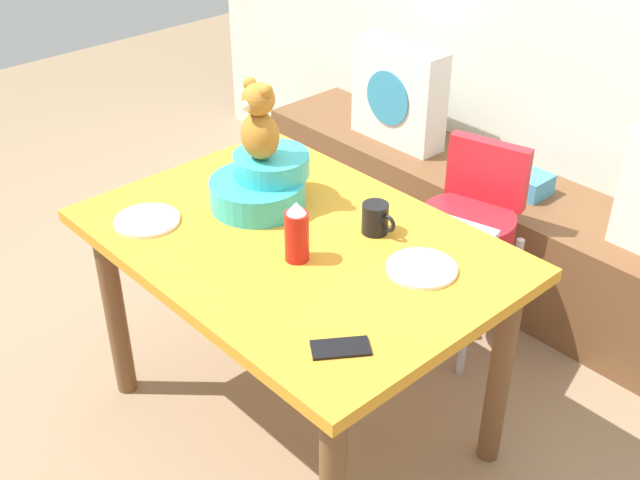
{
  "coord_description": "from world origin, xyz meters",
  "views": [
    {
      "loc": [
        1.53,
        -1.3,
        2.0
      ],
      "look_at": [
        0.0,
        0.1,
        0.69
      ],
      "focal_mm": 44.94,
      "sensor_mm": 36.0,
      "label": 1
    }
  ],
  "objects_px": {
    "pillow_floral_left": "(399,94)",
    "cell_phone": "(341,348)",
    "dinner_plate_far": "(147,220)",
    "dining_table": "(296,268)",
    "coffee_mug": "(376,218)",
    "book_stack": "(524,182)",
    "teddy_bear": "(259,123)",
    "dinner_plate_near": "(422,268)",
    "infant_seat_teal": "(262,183)",
    "ketchup_bottle": "(297,233)",
    "highchair": "(469,223)"
  },
  "relations": [
    {
      "from": "cell_phone",
      "to": "teddy_bear",
      "type": "bearing_deg",
      "value": 10.28
    },
    {
      "from": "infant_seat_teal",
      "to": "teddy_bear",
      "type": "relative_size",
      "value": 1.32
    },
    {
      "from": "infant_seat_teal",
      "to": "cell_phone",
      "type": "height_order",
      "value": "infant_seat_teal"
    },
    {
      "from": "book_stack",
      "to": "teddy_bear",
      "type": "xyz_separation_m",
      "value": [
        -0.24,
        -1.13,
        0.52
      ]
    },
    {
      "from": "pillow_floral_left",
      "to": "dinner_plate_near",
      "type": "xyz_separation_m",
      "value": [
        1.02,
        -1.02,
        0.07
      ]
    },
    {
      "from": "highchair",
      "to": "ketchup_bottle",
      "type": "xyz_separation_m",
      "value": [
        0.01,
        -0.82,
        0.31
      ]
    },
    {
      "from": "dinner_plate_near",
      "to": "cell_phone",
      "type": "relative_size",
      "value": 1.39
    },
    {
      "from": "dining_table",
      "to": "teddy_bear",
      "type": "distance_m",
      "value": 0.45
    },
    {
      "from": "highchair",
      "to": "pillow_floral_left",
      "type": "bearing_deg",
      "value": 150.53
    },
    {
      "from": "pillow_floral_left",
      "to": "cell_phone",
      "type": "bearing_deg",
      "value": -51.91
    },
    {
      "from": "book_stack",
      "to": "teddy_bear",
      "type": "height_order",
      "value": "teddy_bear"
    },
    {
      "from": "book_stack",
      "to": "dining_table",
      "type": "height_order",
      "value": "dining_table"
    },
    {
      "from": "highchair",
      "to": "coffee_mug",
      "type": "bearing_deg",
      "value": -83.91
    },
    {
      "from": "ketchup_bottle",
      "to": "coffee_mug",
      "type": "distance_m",
      "value": 0.27
    },
    {
      "from": "dinner_plate_far",
      "to": "teddy_bear",
      "type": "bearing_deg",
      "value": 66.08
    },
    {
      "from": "highchair",
      "to": "teddy_bear",
      "type": "distance_m",
      "value": 0.91
    },
    {
      "from": "dining_table",
      "to": "ketchup_bottle",
      "type": "xyz_separation_m",
      "value": [
        0.09,
        -0.07,
        0.19
      ]
    },
    {
      "from": "teddy_bear",
      "to": "ketchup_bottle",
      "type": "xyz_separation_m",
      "value": [
        0.31,
        -0.13,
        -0.19
      ]
    },
    {
      "from": "highchair",
      "to": "teddy_bear",
      "type": "bearing_deg",
      "value": -113.76
    },
    {
      "from": "book_stack",
      "to": "dinner_plate_far",
      "type": "distance_m",
      "value": 1.53
    },
    {
      "from": "teddy_bear",
      "to": "dinner_plate_near",
      "type": "xyz_separation_m",
      "value": [
        0.59,
        0.09,
        -0.27
      ]
    },
    {
      "from": "book_stack",
      "to": "dinner_plate_far",
      "type": "height_order",
      "value": "dinner_plate_far"
    },
    {
      "from": "dining_table",
      "to": "dinner_plate_far",
      "type": "relative_size",
      "value": 6.29
    },
    {
      "from": "coffee_mug",
      "to": "dinner_plate_far",
      "type": "bearing_deg",
      "value": -137.39
    },
    {
      "from": "book_stack",
      "to": "infant_seat_teal",
      "type": "height_order",
      "value": "infant_seat_teal"
    },
    {
      "from": "dining_table",
      "to": "highchair",
      "type": "height_order",
      "value": "highchair"
    },
    {
      "from": "pillow_floral_left",
      "to": "highchair",
      "type": "height_order",
      "value": "pillow_floral_left"
    },
    {
      "from": "dining_table",
      "to": "coffee_mug",
      "type": "distance_m",
      "value": 0.29
    },
    {
      "from": "coffee_mug",
      "to": "cell_phone",
      "type": "height_order",
      "value": "coffee_mug"
    },
    {
      "from": "dinner_plate_far",
      "to": "dining_table",
      "type": "bearing_deg",
      "value": 36.12
    },
    {
      "from": "pillow_floral_left",
      "to": "book_stack",
      "type": "relative_size",
      "value": 2.2
    },
    {
      "from": "teddy_bear",
      "to": "highchair",
      "type": "bearing_deg",
      "value": 66.24
    },
    {
      "from": "dinner_plate_far",
      "to": "pillow_floral_left",
      "type": "bearing_deg",
      "value": 101.07
    },
    {
      "from": "infant_seat_teal",
      "to": "ketchup_bottle",
      "type": "bearing_deg",
      "value": -22.5
    },
    {
      "from": "dinner_plate_far",
      "to": "cell_phone",
      "type": "height_order",
      "value": "dinner_plate_far"
    },
    {
      "from": "dining_table",
      "to": "dinner_plate_far",
      "type": "xyz_separation_m",
      "value": [
        -0.38,
        -0.27,
        0.11
      ]
    },
    {
      "from": "teddy_bear",
      "to": "cell_phone",
      "type": "bearing_deg",
      "value": -24.63
    },
    {
      "from": "book_stack",
      "to": "highchair",
      "type": "height_order",
      "value": "highchair"
    },
    {
      "from": "pillow_floral_left",
      "to": "teddy_bear",
      "type": "relative_size",
      "value": 1.76
    },
    {
      "from": "dinner_plate_near",
      "to": "cell_phone",
      "type": "distance_m",
      "value": 0.41
    },
    {
      "from": "infant_seat_teal",
      "to": "ketchup_bottle",
      "type": "relative_size",
      "value": 1.78
    },
    {
      "from": "highchair",
      "to": "cell_phone",
      "type": "height_order",
      "value": "highchair"
    },
    {
      "from": "book_stack",
      "to": "teddy_bear",
      "type": "distance_m",
      "value": 1.26
    },
    {
      "from": "book_stack",
      "to": "ketchup_bottle",
      "type": "distance_m",
      "value": 1.3
    },
    {
      "from": "pillow_floral_left",
      "to": "coffee_mug",
      "type": "relative_size",
      "value": 3.67
    },
    {
      "from": "dining_table",
      "to": "ketchup_bottle",
      "type": "distance_m",
      "value": 0.22
    },
    {
      "from": "pillow_floral_left",
      "to": "teddy_bear",
      "type": "xyz_separation_m",
      "value": [
        0.43,
        -1.11,
        0.34
      ]
    },
    {
      "from": "infant_seat_teal",
      "to": "cell_phone",
      "type": "relative_size",
      "value": 2.29
    },
    {
      "from": "pillow_floral_left",
      "to": "dining_table",
      "type": "height_order",
      "value": "pillow_floral_left"
    },
    {
      "from": "coffee_mug",
      "to": "book_stack",
      "type": "bearing_deg",
      "value": 97.42
    }
  ]
}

